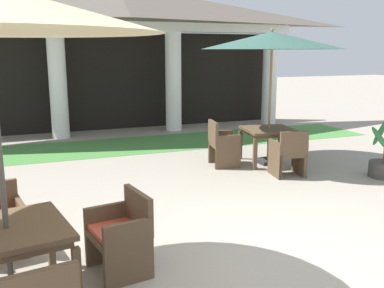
{
  "coord_description": "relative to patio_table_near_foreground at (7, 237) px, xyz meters",
  "views": [
    {
      "loc": [
        -2.53,
        -3.7,
        2.27
      ],
      "look_at": [
        -0.02,
        2.72,
        0.81
      ],
      "focal_mm": 41.03,
      "sensor_mm": 36.0,
      "label": 1
    }
  ],
  "objects": [
    {
      "name": "ground_plane",
      "position": [
        2.74,
        -0.35,
        -0.63
      ],
      "size": [
        60.0,
        60.0,
        0.0
      ],
      "primitive_type": "plane",
      "color": "#9E9384"
    },
    {
      "name": "lawn_strip",
      "position": [
        2.74,
        6.31,
        -0.63
      ],
      "size": [
        12.57,
        2.08,
        0.01
      ],
      "primitive_type": "cube",
      "color": "#47843D",
      "rests_on": "ground"
    },
    {
      "name": "patio_chair_near_foreground_east",
      "position": [
        1.07,
        0.18,
        -0.23
      ],
      "size": [
        0.62,
        0.71,
        0.84
      ],
      "rotation": [
        0.0,
        0.0,
        -4.54
      ],
      "color": "brown",
      "rests_on": "ground"
    },
    {
      "name": "patio_table_near_foreground",
      "position": [
        0.0,
        0.0,
        0.0
      ],
      "size": [
        1.19,
        1.19,
        0.72
      ],
      "rotation": [
        0.0,
        0.0,
        0.17
      ],
      "color": "brown",
      "rests_on": "ground"
    },
    {
      "name": "patio_chair_mid_left_west",
      "position": [
        3.92,
        3.75,
        -0.2
      ],
      "size": [
        0.61,
        0.67,
        0.91
      ],
      "rotation": [
        0.0,
        0.0,
        -1.73
      ],
      "color": "brown",
      "rests_on": "ground"
    },
    {
      "name": "patio_umbrella_mid_left",
      "position": [
        4.89,
        3.59,
        1.83
      ],
      "size": [
        2.81,
        2.81,
        2.71
      ],
      "color": "#2D2D2D",
      "rests_on": "ground"
    },
    {
      "name": "patio_table_mid_left",
      "position": [
        4.89,
        3.59,
        -0.0
      ],
      "size": [
        1.12,
        1.12,
        0.72
      ],
      "rotation": [
        0.0,
        0.0,
        -0.16
      ],
      "color": "brown",
      "rests_on": "ground"
    },
    {
      "name": "potted_palm_right_edge",
      "position": [
        6.34,
        1.91,
        -0.35
      ],
      "size": [
        0.54,
        0.54,
        1.11
      ],
      "color": "#47423D",
      "rests_on": "ground"
    },
    {
      "name": "patio_chair_mid_left_south",
      "position": [
        4.73,
        2.63,
        -0.22
      ],
      "size": [
        0.63,
        0.63,
        0.87
      ],
      "rotation": [
        0.0,
        0.0,
        -0.16
      ],
      "color": "brown",
      "rests_on": "ground"
    },
    {
      "name": "background_pavilion",
      "position": [
        2.74,
        8.09,
        2.42
      ],
      "size": [
        10.77,
        2.4,
        4.0
      ],
      "color": "white",
      "rests_on": "ground"
    }
  ]
}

